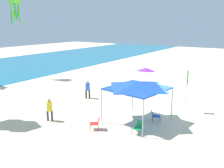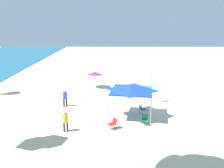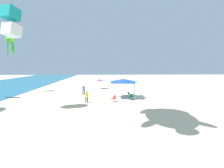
{
  "view_description": "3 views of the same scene",
  "coord_description": "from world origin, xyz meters",
  "px_view_note": "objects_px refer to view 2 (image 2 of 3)",
  "views": [
    {
      "loc": [
        -15.48,
        -6.24,
        6.58
      ],
      "look_at": [
        -0.97,
        3.04,
        2.46
      ],
      "focal_mm": 39.99,
      "sensor_mm": 36.0,
      "label": 1
    },
    {
      "loc": [
        -21.6,
        2.55,
        8.23
      ],
      "look_at": [
        -0.87,
        2.78,
        2.96
      ],
      "focal_mm": 40.03,
      "sensor_mm": 36.0,
      "label": 2
    },
    {
      "loc": [
        -25.04,
        3.79,
        4.89
      ],
      "look_at": [
        -1.43,
        2.82,
        2.18
      ],
      "focal_mm": 25.87,
      "sensor_mm": 36.0,
      "label": 3
    }
  ],
  "objects_px": {
    "beach_umbrella": "(95,73)",
    "folding_chair_near_cooler": "(145,119)",
    "folding_chair_left_of_tent": "(113,123)",
    "person_far_stroller": "(65,120)",
    "canopy_tent": "(132,88)",
    "banner_flag": "(151,84)",
    "person_watching_sky": "(65,97)",
    "folding_chair_right_of_tent": "(142,109)"
  },
  "relations": [
    {
      "from": "beach_umbrella",
      "to": "banner_flag",
      "type": "xyz_separation_m",
      "value": [
        -6.1,
        -6.22,
        0.17
      ]
    },
    {
      "from": "folding_chair_left_of_tent",
      "to": "folding_chair_right_of_tent",
      "type": "relative_size",
      "value": 1.0
    },
    {
      "from": "canopy_tent",
      "to": "person_far_stroller",
      "type": "height_order",
      "value": "canopy_tent"
    },
    {
      "from": "canopy_tent",
      "to": "banner_flag",
      "type": "relative_size",
      "value": 1.21
    },
    {
      "from": "folding_chair_near_cooler",
      "to": "banner_flag",
      "type": "height_order",
      "value": "banner_flag"
    },
    {
      "from": "canopy_tent",
      "to": "folding_chair_left_of_tent",
      "type": "height_order",
      "value": "canopy_tent"
    },
    {
      "from": "folding_chair_near_cooler",
      "to": "person_far_stroller",
      "type": "height_order",
      "value": "person_far_stroller"
    },
    {
      "from": "canopy_tent",
      "to": "folding_chair_near_cooler",
      "type": "height_order",
      "value": "canopy_tent"
    },
    {
      "from": "banner_flag",
      "to": "person_watching_sky",
      "type": "distance_m",
      "value": 8.74
    },
    {
      "from": "canopy_tent",
      "to": "folding_chair_right_of_tent",
      "type": "xyz_separation_m",
      "value": [
        0.71,
        -1.03,
        -2.14
      ]
    },
    {
      "from": "folding_chair_near_cooler",
      "to": "person_far_stroller",
      "type": "relative_size",
      "value": 0.51
    },
    {
      "from": "folding_chair_left_of_tent",
      "to": "person_watching_sky",
      "type": "distance_m",
      "value": 7.11
    },
    {
      "from": "folding_chair_left_of_tent",
      "to": "person_watching_sky",
      "type": "xyz_separation_m",
      "value": [
        5.25,
        4.77,
        0.51
      ]
    },
    {
      "from": "beach_umbrella",
      "to": "folding_chair_right_of_tent",
      "type": "distance_m",
      "value": 10.56
    },
    {
      "from": "person_far_stroller",
      "to": "beach_umbrella",
      "type": "bearing_deg",
      "value": -141.03
    },
    {
      "from": "canopy_tent",
      "to": "person_watching_sky",
      "type": "xyz_separation_m",
      "value": [
        2.69,
        6.38,
        -1.62
      ]
    },
    {
      "from": "canopy_tent",
      "to": "beach_umbrella",
      "type": "xyz_separation_m",
      "value": [
        9.9,
        3.99,
        -0.77
      ]
    },
    {
      "from": "folding_chair_near_cooler",
      "to": "person_far_stroller",
      "type": "distance_m",
      "value": 6.38
    },
    {
      "from": "beach_umbrella",
      "to": "folding_chair_left_of_tent",
      "type": "relative_size",
      "value": 2.57
    },
    {
      "from": "folding_chair_right_of_tent",
      "to": "person_watching_sky",
      "type": "distance_m",
      "value": 7.69
    },
    {
      "from": "folding_chair_near_cooler",
      "to": "folding_chair_left_of_tent",
      "type": "bearing_deg",
      "value": -154.16
    },
    {
      "from": "folding_chair_left_of_tent",
      "to": "person_watching_sky",
      "type": "bearing_deg",
      "value": -173.08
    },
    {
      "from": "folding_chair_left_of_tent",
      "to": "banner_flag",
      "type": "distance_m",
      "value": 7.58
    },
    {
      "from": "person_watching_sky",
      "to": "person_far_stroller",
      "type": "relative_size",
      "value": 1.04
    },
    {
      "from": "folding_chair_left_of_tent",
      "to": "person_far_stroller",
      "type": "height_order",
      "value": "person_far_stroller"
    },
    {
      "from": "canopy_tent",
      "to": "folding_chair_right_of_tent",
      "type": "distance_m",
      "value": 2.47
    },
    {
      "from": "person_watching_sky",
      "to": "folding_chair_near_cooler",
      "type": "bearing_deg",
      "value": -75.06
    },
    {
      "from": "folding_chair_right_of_tent",
      "to": "person_watching_sky",
      "type": "height_order",
      "value": "person_watching_sky"
    },
    {
      "from": "folding_chair_right_of_tent",
      "to": "person_far_stroller",
      "type": "xyz_separation_m",
      "value": [
        -3.79,
        6.25,
        0.48
      ]
    },
    {
      "from": "folding_chair_near_cooler",
      "to": "folding_chair_right_of_tent",
      "type": "relative_size",
      "value": 1.0
    },
    {
      "from": "beach_umbrella",
      "to": "folding_chair_near_cooler",
      "type": "relative_size",
      "value": 2.57
    },
    {
      "from": "folding_chair_left_of_tent",
      "to": "beach_umbrella",
      "type": "bearing_deg",
      "value": 155.48
    },
    {
      "from": "person_far_stroller",
      "to": "person_watching_sky",
      "type": "bearing_deg",
      "value": -124.27
    },
    {
      "from": "folding_chair_right_of_tent",
      "to": "folding_chair_left_of_tent",
      "type": "bearing_deg",
      "value": 116.16
    },
    {
      "from": "folding_chair_left_of_tent",
      "to": "person_far_stroller",
      "type": "relative_size",
      "value": 0.51
    },
    {
      "from": "canopy_tent",
      "to": "folding_chair_left_of_tent",
      "type": "distance_m",
      "value": 3.7
    },
    {
      "from": "canopy_tent",
      "to": "person_watching_sky",
      "type": "bearing_deg",
      "value": 67.15
    },
    {
      "from": "folding_chair_left_of_tent",
      "to": "person_watching_sky",
      "type": "height_order",
      "value": "person_watching_sky"
    },
    {
      "from": "person_watching_sky",
      "to": "canopy_tent",
      "type": "bearing_deg",
      "value": -67.23
    },
    {
      "from": "folding_chair_left_of_tent",
      "to": "folding_chair_right_of_tent",
      "type": "xyz_separation_m",
      "value": [
        3.27,
        -2.64,
        0.0
      ]
    },
    {
      "from": "canopy_tent",
      "to": "person_far_stroller",
      "type": "xyz_separation_m",
      "value": [
        -3.09,
        5.22,
        -1.66
      ]
    },
    {
      "from": "beach_umbrella",
      "to": "person_watching_sky",
      "type": "height_order",
      "value": "beach_umbrella"
    }
  ]
}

